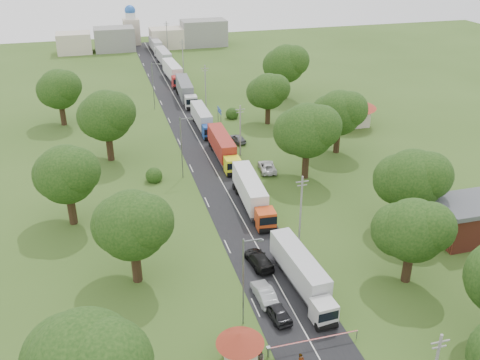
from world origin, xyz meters
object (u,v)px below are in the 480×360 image
object	(u,v)px
boom_barrier	(300,343)
car_lane_mid	(264,293)
car_lane_front	(277,311)
guard_booth	(240,344)
truck_0	(302,273)
info_sign	(219,113)

from	to	relation	value
boom_barrier	car_lane_mid	size ratio (longest dim) A/B	1.94
car_lane_front	guard_booth	bearing A→B (deg)	36.49
truck_0	car_lane_mid	bearing A→B (deg)	-170.66
boom_barrier	car_lane_front	distance (m)	5.04
truck_0	car_lane_front	bearing A→B (deg)	-137.68
info_sign	truck_0	bearing A→B (deg)	-93.34
info_sign	boom_barrier	bearing A→B (deg)	-96.24
guard_booth	info_sign	bearing A→B (deg)	78.32
info_sign	guard_booth	bearing A→B (deg)	-101.68
boom_barrier	guard_booth	bearing A→B (deg)	-179.99
boom_barrier	info_sign	world-z (taller)	info_sign
truck_0	car_lane_mid	world-z (taller)	truck_0
info_sign	car_lane_mid	size ratio (longest dim) A/B	0.86
guard_booth	car_lane_mid	bearing A→B (deg)	58.79
car_lane_mid	info_sign	bearing A→B (deg)	-100.47
info_sign	truck_0	size ratio (longest dim) A/B	0.30
guard_booth	truck_0	bearing A→B (deg)	43.07
car_lane_front	car_lane_mid	size ratio (longest dim) A/B	0.94
boom_barrier	info_sign	xyz separation A→B (m)	(6.56, 60.00, 2.11)
boom_barrier	guard_booth	distance (m)	5.98
boom_barrier	info_sign	distance (m)	60.39
boom_barrier	guard_booth	size ratio (longest dim) A/B	2.10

